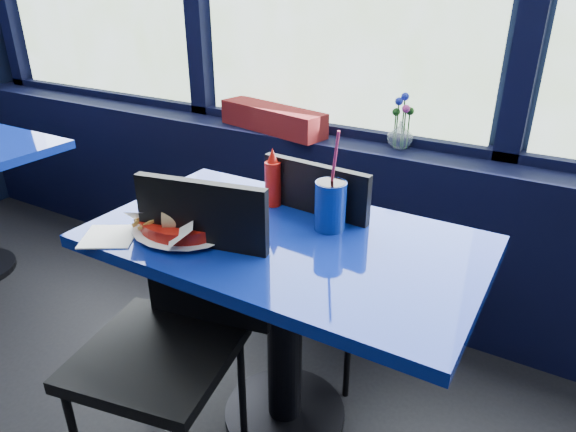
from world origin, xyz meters
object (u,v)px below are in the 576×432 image
object	(u,v)px
planter_box	(272,119)
flower_vase	(401,132)
chair_near_back	(326,253)
ketchup_bottle	(273,180)
food_basket	(181,224)
chair_near_front	(177,319)
soda_cup	(330,205)
near_table	(284,286)

from	to	relation	value
planter_box	flower_vase	bearing A→B (deg)	17.23
chair_near_back	ketchup_bottle	bearing A→B (deg)	47.56
chair_near_back	food_basket	world-z (taller)	chair_near_back
chair_near_front	planter_box	world-z (taller)	chair_near_front
flower_vase	soda_cup	size ratio (longest dim) A/B	0.71
flower_vase	chair_near_front	bearing A→B (deg)	-102.20
chair_near_back	food_basket	xyz separation A→B (m)	(-0.27, -0.47, 0.26)
ketchup_bottle	soda_cup	xyz separation A→B (m)	(0.25, -0.07, -0.01)
food_basket	soda_cup	xyz separation A→B (m)	(0.38, 0.27, 0.04)
near_table	chair_near_front	world-z (taller)	chair_near_front
chair_near_front	ketchup_bottle	world-z (taller)	ketchup_bottle
ketchup_bottle	near_table	bearing A→B (deg)	-49.83
flower_vase	soda_cup	bearing A→B (deg)	-86.63
near_table	food_basket	size ratio (longest dim) A/B	3.86
chair_near_front	chair_near_back	size ratio (longest dim) A/B	1.03
ketchup_bottle	planter_box	bearing A→B (deg)	122.19
planter_box	ketchup_bottle	distance (m)	0.77
soda_cup	chair_near_front	bearing A→B (deg)	-126.25
planter_box	ketchup_bottle	xyz separation A→B (m)	(0.41, -0.65, -0.02)
near_table	flower_vase	xyz separation A→B (m)	(0.05, 0.88, 0.30)
planter_box	flower_vase	xyz separation A→B (m)	(0.62, 0.05, 0.01)
near_table	chair_near_front	distance (m)	0.35
ketchup_bottle	chair_near_front	bearing A→B (deg)	-95.63
food_basket	soda_cup	world-z (taller)	soda_cup
ketchup_bottle	soda_cup	bearing A→B (deg)	-14.73
planter_box	chair_near_back	bearing A→B (deg)	-30.10
food_basket	ketchup_bottle	bearing A→B (deg)	61.23
chair_near_back	food_basket	size ratio (longest dim) A/B	2.97
near_table	planter_box	distance (m)	1.05
chair_near_front	ketchup_bottle	size ratio (longest dim) A/B	4.61
soda_cup	near_table	bearing A→B (deg)	-129.91
ketchup_bottle	chair_near_back	bearing A→B (deg)	43.24
planter_box	ketchup_bottle	size ratio (longest dim) A/B	2.79
soda_cup	ketchup_bottle	bearing A→B (deg)	165.27
chair_near_front	soda_cup	world-z (taller)	soda_cup
planter_box	soda_cup	size ratio (longest dim) A/B	1.74
food_basket	planter_box	bearing A→B (deg)	97.55
chair_near_front	soda_cup	bearing A→B (deg)	42.28
near_table	food_basket	distance (m)	0.39
near_table	ketchup_bottle	distance (m)	0.36
planter_box	flower_vase	world-z (taller)	flower_vase
planter_box	flower_vase	size ratio (longest dim) A/B	2.46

